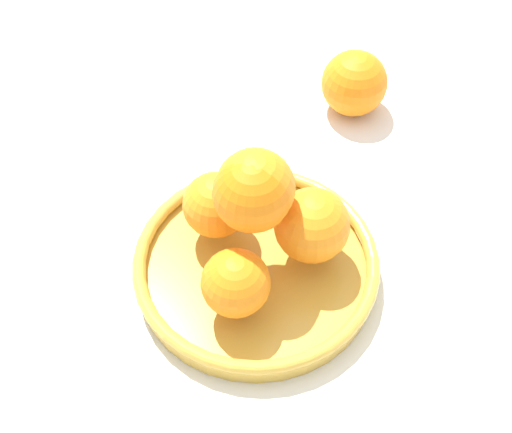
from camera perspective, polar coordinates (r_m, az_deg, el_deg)
ground_plane at (r=0.76m, az=-0.00°, el=-4.68°), size 4.00×4.00×0.00m
fruit_bowl at (r=0.75m, az=-0.00°, el=-3.98°), size 0.26×0.26×0.03m
orange_pile at (r=0.69m, az=0.13°, el=0.07°), size 0.16×0.17×0.14m
stray_orange at (r=0.92m, az=7.87°, el=10.53°), size 0.08×0.08×0.08m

